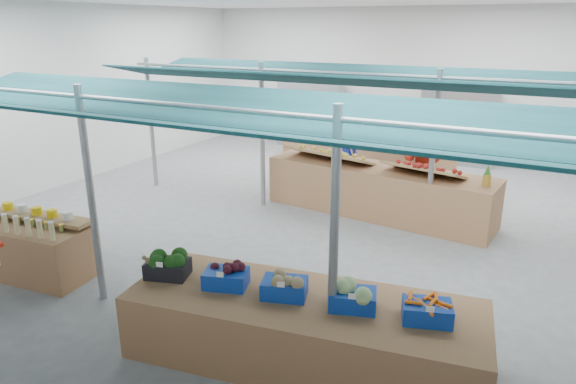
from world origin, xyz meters
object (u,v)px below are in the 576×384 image
at_px(bottle_shelf, 34,248).
at_px(fruit_counter, 378,191).
at_px(veg_counter, 303,329).
at_px(vendor_right, 422,162).
at_px(vendor_left, 343,152).

bearing_deg(bottle_shelf, fruit_counter, 46.26).
xyz_separation_m(veg_counter, fruit_counter, (-0.77, 5.01, 0.10)).
relative_size(bottle_shelf, vendor_right, 1.03).
bearing_deg(vendor_left, veg_counter, 113.81).
distance_m(bottle_shelf, vendor_right, 7.57).
bearing_deg(fruit_counter, veg_counter, -75.33).
distance_m(fruit_counter, vendor_left, 1.68).
bearing_deg(veg_counter, bottle_shelf, 171.23).
height_order(vendor_left, vendor_right, same).
relative_size(bottle_shelf, fruit_counter, 0.41).
height_order(bottle_shelf, veg_counter, bottle_shelf).
height_order(fruit_counter, vendor_right, vendor_right).
xyz_separation_m(veg_counter, vendor_left, (-1.97, 6.11, 0.53)).
xyz_separation_m(bottle_shelf, vendor_right, (4.43, 6.12, 0.48)).
bearing_deg(veg_counter, fruit_counter, 89.78).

